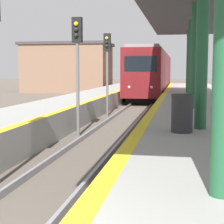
{
  "coord_description": "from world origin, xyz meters",
  "views": [
    {
      "loc": [
        2.62,
        -2.62,
        2.44
      ],
      "look_at": [
        -1.39,
        19.33,
        -0.07
      ],
      "focal_mm": 60.0,
      "sensor_mm": 36.0,
      "label": 1
    }
  ],
  "objects_px": {
    "signal_far": "(107,59)",
    "signal_mid": "(77,54)",
    "train": "(153,73)",
    "trash_bin": "(182,113)"
  },
  "relations": [
    {
      "from": "signal_far",
      "to": "trash_bin",
      "type": "bearing_deg",
      "value": -69.76
    },
    {
      "from": "signal_far",
      "to": "signal_mid",
      "type": "bearing_deg",
      "value": -89.22
    },
    {
      "from": "train",
      "to": "signal_mid",
      "type": "bearing_deg",
      "value": -92.73
    },
    {
      "from": "train",
      "to": "signal_mid",
      "type": "xyz_separation_m",
      "value": [
        -1.09,
        -22.93,
        0.9
      ]
    },
    {
      "from": "signal_mid",
      "to": "trash_bin",
      "type": "height_order",
      "value": "signal_mid"
    },
    {
      "from": "train",
      "to": "signal_far",
      "type": "bearing_deg",
      "value": -93.99
    },
    {
      "from": "train",
      "to": "trash_bin",
      "type": "xyz_separation_m",
      "value": [
        2.67,
        -27.29,
        -0.71
      ]
    },
    {
      "from": "signal_far",
      "to": "train",
      "type": "bearing_deg",
      "value": 86.01
    },
    {
      "from": "signal_far",
      "to": "trash_bin",
      "type": "distance_m",
      "value": 11.24
    },
    {
      "from": "signal_mid",
      "to": "trash_bin",
      "type": "xyz_separation_m",
      "value": [
        3.77,
        -4.36,
        -1.61
      ]
    }
  ]
}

